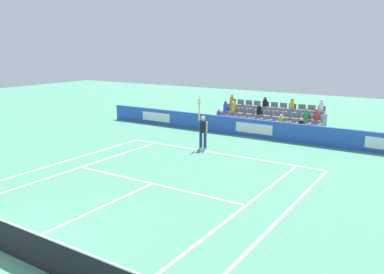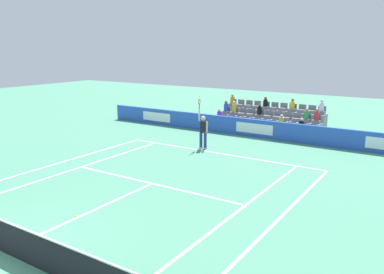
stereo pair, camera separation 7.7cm
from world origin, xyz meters
The scene contains 14 objects.
ground_plane centered at (0.00, 0.00, 0.00)m, with size 80.00×80.00×0.00m, color #47896B.
line_baseline centered at (0.00, -11.89, 0.00)m, with size 10.97×0.10×0.01m, color white.
line_service centered at (0.00, -6.40, 0.00)m, with size 8.23×0.10×0.01m, color white.
line_centre_service centered at (0.00, -3.20, 0.00)m, with size 0.10×6.40×0.01m, color white.
line_singles_sideline_left centered at (4.12, -5.95, 0.00)m, with size 0.10×11.89×0.01m, color white.
line_singles_sideline_right centered at (-4.12, -5.95, 0.00)m, with size 0.10×11.89×0.01m, color white.
line_doubles_sideline_left centered at (5.49, -5.95, 0.00)m, with size 0.10×11.89×0.01m, color white.
line_doubles_sideline_right centered at (-5.49, -5.95, 0.00)m, with size 0.10×11.89×0.01m, color white.
line_centre_mark centered at (0.00, -11.79, 0.00)m, with size 0.10×0.20×0.01m, color white.
sponsor_barrier centered at (0.00, -16.37, 0.54)m, with size 22.37×0.22×1.08m.
tennis_net centered at (0.00, 0.00, 0.49)m, with size 11.97×0.10×1.07m.
tennis_player centered at (1.18, -12.26, 0.99)m, with size 0.54×0.41×2.85m.
stadium_stand centered at (0.00, -18.69, 0.56)m, with size 6.82×2.85×2.18m.
loose_tennis_ball centered at (0.07, -2.57, 0.03)m, with size 0.07×0.07×0.07m, color #D1E533.
Camera 1 is at (-9.41, 5.33, 5.37)m, focal length 36.82 mm.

